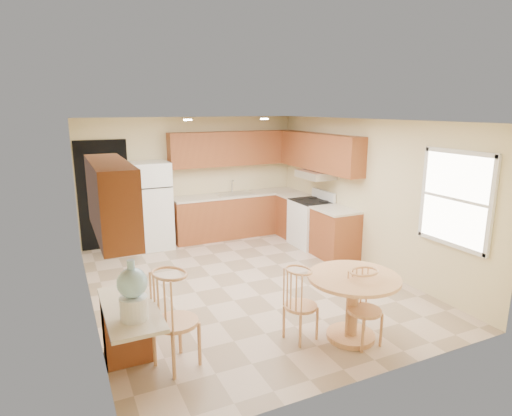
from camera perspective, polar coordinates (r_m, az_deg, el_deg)
name	(u,v)px	position (r m, az deg, el deg)	size (l,w,h in m)	color
floor	(246,283)	(6.81, -1.33, -9.94)	(5.50, 5.50, 0.00)	tan
ceiling	(245,120)	(6.26, -1.46, 11.59)	(4.50, 5.50, 0.02)	white
wall_back	(192,179)	(8.96, -8.53, 3.91)	(4.50, 0.02, 2.50)	beige
wall_front	(364,264)	(4.16, 14.24, -7.29)	(4.50, 0.02, 2.50)	beige
wall_left	(86,222)	(5.91, -21.77, -1.72)	(0.02, 5.50, 2.50)	beige
wall_right	(365,193)	(7.59, 14.35, 1.97)	(0.02, 5.50, 2.50)	beige
doorway	(104,195)	(8.65, -19.61, 1.61)	(0.90, 0.02, 2.10)	black
base_cab_back	(237,215)	(9.14, -2.55, -1.00)	(2.75, 0.60, 0.87)	#964D26
counter_back	(237,195)	(9.04, -2.58, 1.80)	(2.75, 0.63, 0.04)	beige
base_cab_right_a	(295,216)	(9.09, 5.17, -1.12)	(0.60, 0.59, 0.87)	#964D26
counter_right_a	(295,195)	(8.99, 5.23, 1.69)	(0.63, 0.59, 0.04)	beige
base_cab_right_b	(335,234)	(7.91, 10.49, -3.47)	(0.60, 0.80, 0.87)	#964D26
counter_right_b	(336,210)	(7.80, 10.63, -0.27)	(0.63, 0.80, 0.04)	beige
upper_cab_back	(234,148)	(9.02, -2.98, 7.94)	(2.75, 0.33, 0.70)	#964D26
upper_cab_right	(319,152)	(8.37, 8.42, 7.41)	(0.33, 2.42, 0.70)	#964D26
upper_cab_left	(111,198)	(4.23, -18.76, 1.23)	(0.33, 1.40, 0.70)	#964D26
sink	(236,194)	(9.02, -2.73, 1.92)	(0.78, 0.44, 0.01)	silver
range_hood	(316,175)	(8.35, 7.95, 4.44)	(0.50, 0.76, 0.14)	silver
desk_pedestal	(127,327)	(5.01, -16.86, -14.96)	(0.48, 0.42, 0.72)	#964D26
desk_top	(130,309)	(4.50, -16.45, -12.74)	(0.50, 1.20, 0.04)	beige
window	(456,199)	(6.25, 25.09, 1.09)	(0.06, 1.12, 1.30)	white
can_light_a	(188,120)	(7.22, -9.10, 11.53)	(0.14, 0.14, 0.02)	white
can_light_b	(264,119)	(7.73, 1.12, 11.79)	(0.14, 0.14, 0.02)	white
refrigerator	(150,206)	(8.48, -13.90, 0.33)	(0.74, 0.72, 1.68)	white
stove	(311,223)	(8.51, 7.32, -1.93)	(0.65, 0.76, 1.09)	white
dining_table	(353,298)	(5.22, 12.76, -11.60)	(1.07, 1.07, 0.79)	#E4A772
chair_table_a	(305,300)	(5.04, 6.52, -12.04)	(0.39, 0.50, 0.88)	#E4A772
chair_table_b	(370,304)	(5.07, 14.97, -12.28)	(0.39, 0.39, 0.88)	#E4A772
chair_desk	(178,314)	(4.53, -10.36, -13.69)	(0.47, 0.60, 1.06)	#E4A772
water_crock	(133,293)	(4.14, -16.10, -10.80)	(0.28, 0.28, 0.58)	white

